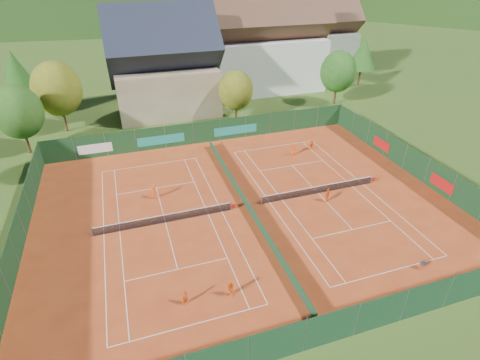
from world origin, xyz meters
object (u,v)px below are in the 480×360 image
object	(u,v)px
chalet	(164,68)
hotel_block_b	(313,39)
player_left_near	(185,298)
player_left_far	(154,192)
player_right_near	(327,195)
player_right_far_a	(293,150)
player_left_mid	(231,290)
hotel_block_a	(265,47)
player_right_far_b	(311,145)
ball_hopper	(423,263)

from	to	relation	value
chalet	hotel_block_b	size ratio (longest dim) A/B	0.94
player_left_near	player_left_far	distance (m)	14.47
chalet	player_right_near	bearing A→B (deg)	-70.69
player_right_far_a	player_left_mid	bearing A→B (deg)	31.40
hotel_block_a	chalet	bearing A→B (deg)	-162.47
hotel_block_a	player_left_mid	size ratio (longest dim) A/B	14.80
hotel_block_b	player_left_near	xyz separation A→B (m)	(-38.08, -54.03, -5.94)
chalet	player_left_near	distance (m)	40.78
hotel_block_b	player_right_far_b	size ratio (longest dim) A/B	14.16
hotel_block_b	player_right_far_b	world-z (taller)	hotel_block_b
player_left_far	player_right_near	xyz separation A→B (m)	(16.50, -6.03, -0.05)
hotel_block_a	player_left_mid	bearing A→B (deg)	-114.15
hotel_block_b	player_left_far	distance (m)	55.46
chalet	hotel_block_b	bearing A→B (deg)	22.99
player_left_mid	player_right_far_a	xyz separation A→B (m)	(14.04, 19.30, -0.02)
hotel_block_a	player_left_far	xyz separation A→B (m)	(-24.43, -31.56, -6.59)
player_right_far_a	player_right_far_b	distance (m)	3.10
player_left_near	player_right_far_b	bearing A→B (deg)	19.90
ball_hopper	player_right_far_a	size ratio (longest dim) A/B	0.56
ball_hopper	player_left_near	xyz separation A→B (m)	(-18.51, 2.40, 0.12)
player_left_near	player_right_far_a	bearing A→B (deg)	23.25
chalet	hotel_block_b	distance (m)	35.85
ball_hopper	player_right_near	size ratio (longest dim) A/B	0.54
ball_hopper	player_right_far_a	distance (m)	21.37
player_right_far_a	player_right_far_b	bearing A→B (deg)	172.66
ball_hopper	player_left_far	world-z (taller)	player_left_far
player_left_near	player_left_far	bearing A→B (deg)	67.08
hotel_block_a	player_left_near	xyz separation A→B (m)	(-24.08, -46.03, -6.71)
player_right_near	hotel_block_a	bearing A→B (deg)	15.24
hotel_block_b	player_left_mid	distance (m)	64.83
hotel_block_a	player_right_near	bearing A→B (deg)	-101.92
player_left_mid	player_right_near	distance (m)	15.58
hotel_block_a	player_right_far_a	distance (m)	28.70
player_left_mid	player_right_near	bearing A→B (deg)	56.51
player_right_far_b	player_left_far	bearing A→B (deg)	-14.44
player_left_near	player_left_far	xyz separation A→B (m)	(-0.35, 14.47, 0.12)
ball_hopper	player_left_far	distance (m)	25.30
hotel_block_a	player_left_far	world-z (taller)	hotel_block_a
player_left_mid	player_left_near	bearing A→B (deg)	-164.01
player_right_far_a	hotel_block_a	bearing A→B (deg)	-126.59
hotel_block_b	ball_hopper	distance (m)	60.03
ball_hopper	player_right_far_b	bearing A→B (deg)	85.36
ball_hopper	chalet	bearing A→B (deg)	107.56
player_left_near	player_right_near	xyz separation A→B (m)	(16.15, 8.44, 0.07)
player_left_far	ball_hopper	bearing A→B (deg)	146.83
player_left_mid	player_right_near	world-z (taller)	player_right_near
player_left_near	player_right_near	bearing A→B (deg)	3.29
hotel_block_b	player_right_near	xyz separation A→B (m)	(-21.93, -45.59, -5.88)
player_left_far	player_right_near	bearing A→B (deg)	168.56
ball_hopper	hotel_block_a	bearing A→B (deg)	83.44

